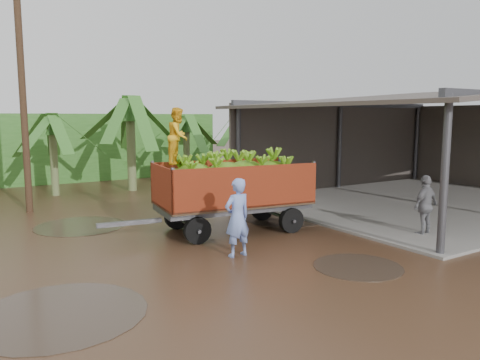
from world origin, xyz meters
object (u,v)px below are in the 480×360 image
object	(u,v)px
man_grey	(425,206)
utility_pole	(23,92)
banana_trailer	(232,186)
man_blue	(237,218)

from	to	relation	value
man_grey	utility_pole	size ratio (longest dim) A/B	0.21
man_grey	utility_pole	xyz separation A→B (m)	(-9.13, 9.88, 3.41)
banana_trailer	man_grey	bearing A→B (deg)	-31.22
man_blue	banana_trailer	bearing A→B (deg)	-122.25
banana_trailer	man_blue	world-z (taller)	banana_trailer
man_blue	man_grey	distance (m)	5.77
banana_trailer	man_blue	size ratio (longest dim) A/B	3.23
man_grey	utility_pole	bearing A→B (deg)	-52.39
banana_trailer	man_grey	distance (m)	5.66
banana_trailer	man_grey	world-z (taller)	banana_trailer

